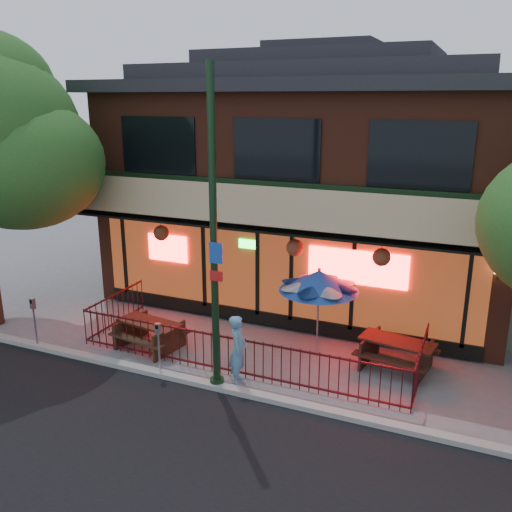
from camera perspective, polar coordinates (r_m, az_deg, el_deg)
The scene contains 11 objects.
ground at distance 12.98m, azimuth -3.29°, elevation -12.72°, with size 80.00×80.00×0.00m, color gray.
curb at distance 12.57m, azimuth -4.34°, elevation -13.48°, with size 80.00×0.25×0.12m, color #999993.
restaurant_building at distance 18.12m, azimuth 6.64°, elevation 9.32°, with size 12.96×9.49×8.05m.
patio_fence at distance 13.09m, azimuth -2.35°, elevation -9.33°, with size 8.44×2.62×1.00m.
street_light at distance 11.44m, azimuth -4.43°, elevation 0.31°, with size 0.43×0.32×7.00m.
picnic_table_left at distance 14.47m, azimuth -11.11°, elevation -7.70°, with size 1.89×1.56×0.73m.
picnic_table_right at distance 13.58m, azimuth 14.59°, elevation -9.56°, with size 1.95×1.62×0.75m.
patio_umbrella at distance 13.49m, azimuth 6.65°, elevation -2.60°, with size 2.00×2.00×2.28m.
pedestrian at distance 12.42m, azimuth -1.90°, elevation -9.84°, with size 0.60×0.39×1.64m, color #619BC2.
parking_meter_near at distance 12.97m, azimuth -10.23°, elevation -8.68°, with size 0.13×0.12×1.29m.
parking_meter_far at distance 15.14m, azimuth -22.34°, elevation -5.71°, with size 0.14×0.12×1.38m.
Camera 1 is at (5.13, -10.14, 6.28)m, focal length 38.00 mm.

